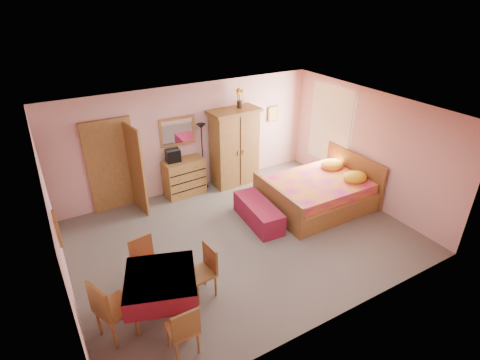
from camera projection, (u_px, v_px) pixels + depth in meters
floor at (243, 237)px, 7.63m from camera, size 6.50×6.50×0.00m
ceiling at (244, 114)px, 6.42m from camera, size 6.50×6.50×0.00m
wall_back at (191, 139)px, 8.94m from camera, size 6.50×0.10×2.60m
wall_front at (336, 254)px, 5.10m from camera, size 6.50×0.10×2.60m
wall_left at (56, 231)px, 5.59m from camera, size 0.10×5.00×2.60m
wall_right at (367, 147)px, 8.46m from camera, size 0.10×5.00×2.60m
doorway at (112, 166)px, 8.21m from camera, size 1.06×0.12×2.15m
window at (330, 126)px, 9.29m from camera, size 0.08×1.40×1.95m
picture_left at (57, 228)px, 4.95m from camera, size 0.04×0.32×0.42m
picture_back at (273, 114)px, 9.84m from camera, size 0.30×0.04×0.40m
chest_of_drawers at (184, 177)px, 9.01m from camera, size 0.98×0.54×0.90m
wall_mirror at (178, 131)px, 8.66m from camera, size 0.86×0.09×0.68m
stereo at (173, 156)px, 8.67m from camera, size 0.33×0.25×0.30m
floor_lamp at (203, 157)px, 9.11m from camera, size 0.27×0.27×1.68m
wardrobe at (235, 148)px, 9.30m from camera, size 1.27×0.69×1.94m
sunflower_vase at (240, 98)px, 8.86m from camera, size 0.19×0.19×0.47m
bed at (317, 185)px, 8.46m from camera, size 2.34×1.85×1.08m
bench at (258, 213)px, 8.00m from camera, size 0.62×1.44×0.47m
dining_table at (162, 294)px, 5.70m from camera, size 1.31×1.31×0.75m
chair_south at (182, 327)px, 5.08m from camera, size 0.39×0.39×0.87m
chair_north at (148, 265)px, 6.19m from camera, size 0.47×0.47×0.90m
chair_west at (115, 307)px, 5.30m from camera, size 0.61×0.61×1.03m
chair_east at (201, 273)px, 6.01m from camera, size 0.45×0.45×0.90m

